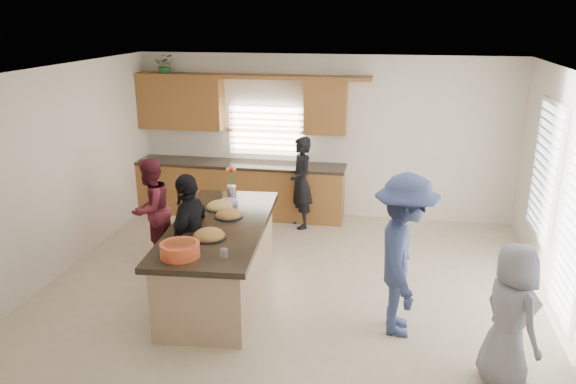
% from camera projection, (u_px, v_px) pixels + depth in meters
% --- Properties ---
extents(floor, '(6.50, 6.50, 0.00)m').
position_uv_depth(floor, '(293.00, 290.00, 7.32)').
color(floor, beige).
rests_on(floor, ground).
extents(room_shell, '(6.52, 6.02, 2.81)m').
position_uv_depth(room_shell, '(293.00, 148.00, 6.74)').
color(room_shell, silver).
rests_on(room_shell, ground).
extents(back_cabinetry, '(4.08, 0.66, 2.46)m').
position_uv_depth(back_cabinetry, '(238.00, 164.00, 9.85)').
color(back_cabinetry, olive).
rests_on(back_cabinetry, ground).
extents(island, '(1.36, 2.78, 0.95)m').
position_uv_depth(island, '(220.00, 260.00, 7.12)').
color(island, tan).
rests_on(island, ground).
extents(platter_front, '(0.41, 0.41, 0.16)m').
position_uv_depth(platter_front, '(209.00, 236.00, 6.52)').
color(platter_front, black).
rests_on(platter_front, island).
extents(platter_mid, '(0.37, 0.37, 0.15)m').
position_uv_depth(platter_mid, '(229.00, 215.00, 7.19)').
color(platter_mid, black).
rests_on(platter_mid, island).
extents(platter_back, '(0.39, 0.39, 0.16)m').
position_uv_depth(platter_back, '(220.00, 207.00, 7.50)').
color(platter_back, black).
rests_on(platter_back, island).
extents(salad_bowl, '(0.43, 0.43, 0.15)m').
position_uv_depth(salad_bowl, '(180.00, 249.00, 6.01)').
color(salad_bowl, '#E15729').
rests_on(salad_bowl, island).
extents(clear_cup, '(0.08, 0.08, 0.10)m').
position_uv_depth(clear_cup, '(224.00, 253.00, 6.00)').
color(clear_cup, white).
rests_on(clear_cup, island).
extents(plate_stack, '(0.24, 0.24, 0.05)m').
position_uv_depth(plate_stack, '(229.00, 202.00, 7.69)').
color(plate_stack, '#A481BC').
rests_on(plate_stack, island).
extents(flower_vase, '(0.14, 0.14, 0.45)m').
position_uv_depth(flower_vase, '(231.00, 182.00, 7.89)').
color(flower_vase, silver).
rests_on(flower_vase, island).
extents(potted_plant, '(0.39, 0.35, 0.38)m').
position_uv_depth(potted_plant, '(165.00, 65.00, 9.65)').
color(potted_plant, '#2A6A2B').
rests_on(potted_plant, back_cabinetry).
extents(woman_left_back, '(0.58, 0.67, 1.54)m').
position_uv_depth(woman_left_back, '(301.00, 183.00, 9.27)').
color(woman_left_back, black).
rests_on(woman_left_back, ground).
extents(woman_left_mid, '(0.73, 0.84, 1.50)m').
position_uv_depth(woman_left_mid, '(151.00, 209.00, 8.10)').
color(woman_left_mid, maroon).
rests_on(woman_left_mid, ground).
extents(woman_left_front, '(0.46, 0.98, 1.63)m').
position_uv_depth(woman_left_front, '(190.00, 237.00, 6.89)').
color(woman_left_front, black).
rests_on(woman_left_front, ground).
extents(woman_right_back, '(0.71, 1.21, 1.84)m').
position_uv_depth(woman_right_back, '(404.00, 256.00, 6.12)').
color(woman_right_back, navy).
rests_on(woman_right_back, ground).
extents(woman_right_front, '(0.72, 0.84, 1.46)m').
position_uv_depth(woman_right_front, '(511.00, 316.00, 5.27)').
color(woman_right_front, gray).
rests_on(woman_right_front, ground).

